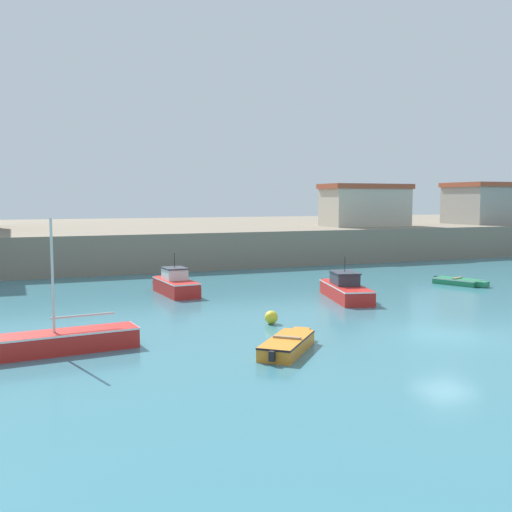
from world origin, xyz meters
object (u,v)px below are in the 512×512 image
(mooring_buoy, at_px, (271,317))
(harbor_shed_mid_row, at_px, (365,205))
(motorboat_red_1, at_px, (345,289))
(motorboat_red_2, at_px, (175,284))
(dinghy_orange_4, at_px, (288,344))
(harbor_shed_near_wharf, at_px, (488,203))
(sailboat_red_3, at_px, (62,341))
(dinghy_green_0, at_px, (459,281))

(mooring_buoy, xyz_separation_m, harbor_shed_mid_row, (21.99, 26.61, 4.93))
(motorboat_red_1, height_order, motorboat_red_2, motorboat_red_2)
(motorboat_red_1, relative_size, dinghy_orange_4, 1.71)
(mooring_buoy, bearing_deg, harbor_shed_near_wharf, 35.13)
(dinghy_orange_4, bearing_deg, mooring_buoy, 73.53)
(sailboat_red_3, bearing_deg, motorboat_red_2, 57.96)
(harbor_shed_near_wharf, bearing_deg, dinghy_orange_4, -141.27)
(motorboat_red_2, distance_m, dinghy_orange_4, 15.26)
(dinghy_green_0, distance_m, motorboat_red_2, 19.31)
(harbor_shed_near_wharf, relative_size, harbor_shed_mid_row, 0.94)
(dinghy_orange_4, xyz_separation_m, harbor_shed_near_wharf, (39.44, 31.63, 5.09))
(motorboat_red_2, xyz_separation_m, harbor_shed_near_wharf, (39.94, 16.38, 4.78))
(motorboat_red_1, relative_size, mooring_buoy, 10.23)
(sailboat_red_3, distance_m, dinghy_orange_4, 8.66)
(motorboat_red_1, relative_size, sailboat_red_3, 1.04)
(motorboat_red_1, height_order, harbor_shed_mid_row, harbor_shed_mid_row)
(motorboat_red_1, bearing_deg, dinghy_green_0, 11.57)
(dinghy_orange_4, bearing_deg, motorboat_red_2, 91.87)
(motorboat_red_1, distance_m, sailboat_red_3, 17.66)
(dinghy_orange_4, height_order, harbor_shed_mid_row, harbor_shed_mid_row)
(motorboat_red_2, xyz_separation_m, mooring_buoy, (1.95, -10.35, -0.30))
(motorboat_red_1, distance_m, harbor_shed_mid_row, 26.89)
(mooring_buoy, relative_size, harbor_shed_near_wharf, 0.07)
(mooring_buoy, bearing_deg, motorboat_red_2, 100.66)
(sailboat_red_3, distance_m, harbor_shed_near_wharf, 55.60)
(mooring_buoy, bearing_deg, motorboat_red_1, 35.43)
(motorboat_red_1, bearing_deg, motorboat_red_2, 148.15)
(harbor_shed_near_wharf, bearing_deg, harbor_shed_mid_row, -179.55)
(motorboat_red_2, height_order, mooring_buoy, motorboat_red_2)
(motorboat_red_1, bearing_deg, mooring_buoy, -144.57)
(mooring_buoy, relative_size, harbor_shed_mid_row, 0.07)
(motorboat_red_2, height_order, dinghy_orange_4, motorboat_red_2)
(motorboat_red_2, bearing_deg, dinghy_orange_4, -88.13)
(dinghy_green_0, relative_size, harbor_shed_mid_row, 0.42)
(harbor_shed_near_wharf, bearing_deg, mooring_buoy, -144.87)
(motorboat_red_1, relative_size, harbor_shed_near_wharf, 0.77)
(dinghy_orange_4, bearing_deg, harbor_shed_near_wharf, 38.73)
(harbor_shed_mid_row, bearing_deg, motorboat_red_2, -145.81)
(dinghy_orange_4, bearing_deg, harbor_shed_mid_row, 53.36)
(mooring_buoy, height_order, harbor_shed_near_wharf, harbor_shed_near_wharf)
(motorboat_red_2, relative_size, dinghy_orange_4, 1.41)
(sailboat_red_3, bearing_deg, dinghy_green_0, 18.14)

